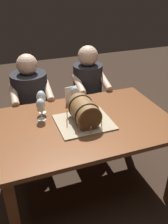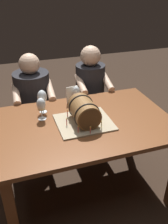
# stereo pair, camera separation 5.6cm
# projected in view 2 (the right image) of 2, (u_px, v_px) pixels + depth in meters

# --- Properties ---
(ground_plane) EXTENTS (8.00, 8.00, 0.00)m
(ground_plane) POSITION_uv_depth(u_px,v_px,m) (85.00, 187.00, 2.39)
(ground_plane) COLOR #332319
(dining_table) EXTENTS (1.43, 0.94, 0.74)m
(dining_table) POSITION_uv_depth(u_px,v_px,m) (85.00, 132.00, 2.07)
(dining_table) COLOR brown
(dining_table) RESTS_ON ground
(barrel_cake) EXTENTS (0.44, 0.38, 0.21)m
(barrel_cake) POSITION_uv_depth(u_px,v_px,m) (84.00, 113.00, 1.96)
(barrel_cake) COLOR tan
(barrel_cake) RESTS_ON dining_table
(wine_glass_empty) EXTENTS (0.08, 0.08, 0.21)m
(wine_glass_empty) POSITION_uv_depth(u_px,v_px,m) (42.00, 97.00, 2.09)
(wine_glass_empty) COLOR white
(wine_glass_empty) RESTS_ON dining_table
(wine_glass_rose) EXTENTS (0.07, 0.07, 0.18)m
(wine_glass_rose) POSITION_uv_depth(u_px,v_px,m) (76.00, 93.00, 2.24)
(wine_glass_rose) COLOR white
(wine_glass_rose) RESTS_ON dining_table
(wine_glass_white) EXTENTS (0.07, 0.07, 0.19)m
(wine_glass_white) POSITION_uv_depth(u_px,v_px,m) (41.00, 105.00, 2.00)
(wine_glass_white) COLOR white
(wine_glass_white) RESTS_ON dining_table
(menu_card) EXTENTS (0.11, 0.03, 0.16)m
(menu_card) POSITION_uv_depth(u_px,v_px,m) (72.00, 95.00, 2.28)
(menu_card) COLOR silver
(menu_card) RESTS_ON dining_table
(person_seated_left) EXTENTS (0.41, 0.48, 1.12)m
(person_seated_left) POSITION_uv_depth(u_px,v_px,m) (34.00, 109.00, 2.65)
(person_seated_left) COLOR black
(person_seated_left) RESTS_ON ground
(person_seated_right) EXTENTS (0.37, 0.46, 1.15)m
(person_seated_right) POSITION_uv_depth(u_px,v_px,m) (90.00, 101.00, 2.83)
(person_seated_right) COLOR black
(person_seated_right) RESTS_ON ground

